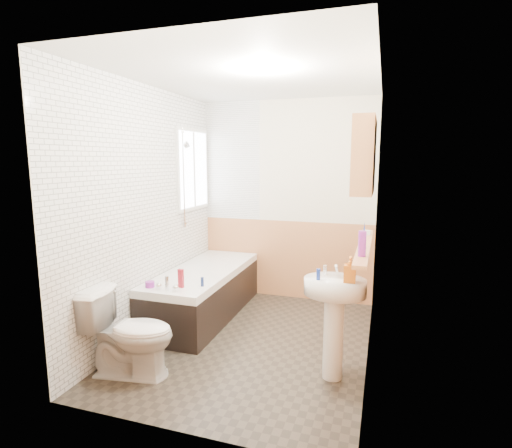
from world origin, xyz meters
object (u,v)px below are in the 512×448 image
(toilet, at_px, (130,333))
(pine_shelf, at_px, (365,246))
(medicine_cabinet, at_px, (364,156))
(bathtub, at_px, (204,291))
(sink, at_px, (334,308))

(toilet, relative_size, pine_shelf, 0.50)
(toilet, bearing_deg, medicine_cabinet, -79.25)
(toilet, relative_size, medicine_cabinet, 1.13)
(bathtub, xyz_separation_m, medicine_cabinet, (1.74, -0.73, 1.51))
(bathtub, distance_m, toilet, 1.36)
(bathtub, relative_size, toilet, 2.45)
(sink, relative_size, medicine_cabinet, 1.47)
(bathtub, height_order, pine_shelf, pine_shelf)
(bathtub, relative_size, medicine_cabinet, 2.77)
(toilet, bearing_deg, sink, -82.81)
(bathtub, relative_size, sink, 1.89)
(toilet, relative_size, sink, 0.77)
(sink, bearing_deg, toilet, -161.77)
(sink, relative_size, pine_shelf, 0.65)
(toilet, distance_m, pine_shelf, 2.08)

